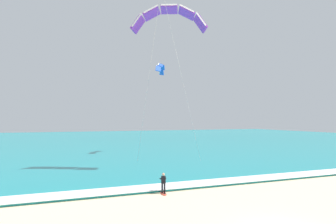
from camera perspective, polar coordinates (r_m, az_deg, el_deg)
sea at (r=84.62m, az=-13.54°, el=-5.30°), size 200.00×120.00×0.20m
surf_foam at (r=27.88m, az=4.09°, el=-13.42°), size 200.00×2.44×0.04m
surfboard at (r=25.29m, az=-0.87°, el=-15.14°), size 0.66×1.45×0.09m
kitesurfer at (r=25.11m, az=-0.88°, el=-13.10°), size 0.57×0.57×1.69m
kite_primary at (r=37.02m, az=0.20°, el=17.59°), size 8.53×11.54×18.17m
kite_distant at (r=52.85m, az=-1.39°, el=8.37°), size 2.90×4.47×1.76m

